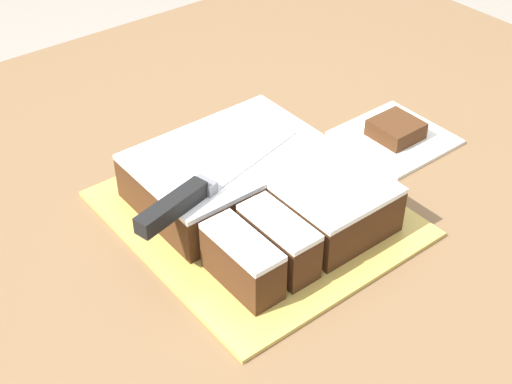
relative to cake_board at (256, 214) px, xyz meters
name	(u,v)px	position (x,y,z in m)	size (l,w,h in m)	color
countertop	(259,369)	(0.08, 0.08, -0.47)	(1.40, 1.10, 0.94)	brown
cake_board	(256,214)	(0.00, 0.00, 0.00)	(0.33, 0.37, 0.01)	gold
cake	(256,189)	(0.00, 0.00, 0.04)	(0.25, 0.29, 0.07)	#472814
knife	(192,194)	(-0.10, 0.00, 0.08)	(0.28, 0.09, 0.02)	silver
paper_napkin	(395,138)	(0.28, 0.01, 0.00)	(0.15, 0.15, 0.01)	white
brownie	(396,129)	(0.28, 0.01, 0.02)	(0.07, 0.07, 0.03)	#472814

